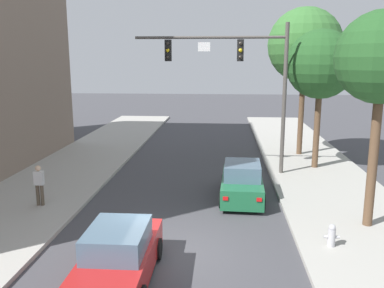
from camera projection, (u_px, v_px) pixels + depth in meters
ground_plane at (170, 253)px, 12.65m from camera, size 120.00×120.00×0.00m
traffic_signal_mast at (241, 70)px, 20.25m from camera, size 7.55×0.38×7.50m
car_lead_green at (242, 182)px, 17.55m from camera, size 1.95×4.29×1.60m
car_following_red at (119, 257)px, 10.90m from camera, size 1.85×4.25×1.60m
pedestrian_sidewalk_left_walker at (39, 183)px, 16.24m from camera, size 0.36×0.22×1.64m
fire_hydrant at (332, 235)px, 12.74m from camera, size 0.48×0.24×0.72m
street_tree_nearest at (382, 59)px, 13.30m from camera, size 3.06×3.06×7.34m
street_tree_second at (321, 65)px, 21.14m from camera, size 3.59×3.59×7.30m
street_tree_third at (305, 45)px, 24.06m from camera, size 4.36×4.36×8.76m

